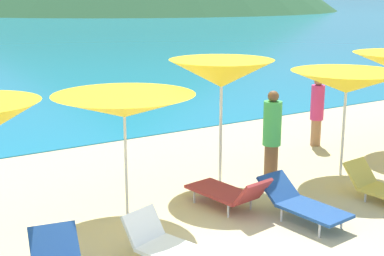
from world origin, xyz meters
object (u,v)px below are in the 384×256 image
(lounge_chair_8, at_px, (229,192))
(beachgoer_0, at_px, (272,133))
(lounge_chair_3, at_px, (170,246))
(umbrella_4, at_px, (124,106))
(umbrella_5, at_px, (221,74))
(umbrella_6, at_px, (347,82))
(beachgoer_2, at_px, (317,110))
(lounge_chair_1, at_px, (302,203))

(lounge_chair_8, xyz_separation_m, beachgoer_0, (1.64, 0.86, 0.60))
(beachgoer_0, bearing_deg, lounge_chair_3, -136.12)
(umbrella_4, relative_size, umbrella_5, 1.01)
(umbrella_5, relative_size, beachgoer_0, 1.36)
(umbrella_6, bearing_deg, lounge_chair_8, -175.11)
(umbrella_5, relative_size, beachgoer_2, 1.42)
(umbrella_5, bearing_deg, lounge_chair_3, -136.06)
(lounge_chair_3, xyz_separation_m, lounge_chair_8, (1.84, 1.22, -0.01))
(umbrella_6, distance_m, beachgoer_2, 2.36)
(umbrella_5, bearing_deg, beachgoer_0, -20.17)
(umbrella_5, height_order, beachgoer_2, umbrella_5)
(umbrella_4, distance_m, beachgoer_2, 5.87)
(lounge_chair_3, xyz_separation_m, beachgoer_2, (5.90, 3.30, 0.55))
(umbrella_6, height_order, lounge_chair_1, umbrella_6)
(umbrella_5, distance_m, umbrella_6, 2.45)
(umbrella_5, bearing_deg, lounge_chair_8, -119.33)
(beachgoer_2, bearing_deg, beachgoer_0, -176.43)
(umbrella_6, bearing_deg, lounge_chair_3, -162.84)
(umbrella_6, distance_m, lounge_chair_3, 5.22)
(umbrella_6, distance_m, lounge_chair_8, 3.32)
(umbrella_4, distance_m, beachgoer_0, 3.33)
(lounge_chair_8, bearing_deg, lounge_chair_3, 25.20)
(lounge_chair_8, bearing_deg, beachgoer_0, -160.57)
(umbrella_5, height_order, umbrella_6, umbrella_5)
(umbrella_6, height_order, beachgoer_0, umbrella_6)
(umbrella_5, height_order, lounge_chair_3, umbrella_5)
(umbrella_5, bearing_deg, umbrella_6, -23.24)
(umbrella_5, bearing_deg, umbrella_4, -165.45)
(umbrella_4, bearing_deg, umbrella_6, -4.87)
(umbrella_4, distance_m, lounge_chair_1, 3.15)
(lounge_chair_1, height_order, beachgoer_0, beachgoer_0)
(lounge_chair_1, height_order, lounge_chair_8, lounge_chair_8)
(umbrella_4, relative_size, lounge_chair_1, 1.50)
(lounge_chair_8, height_order, beachgoer_2, beachgoer_2)
(lounge_chair_1, bearing_deg, beachgoer_0, 56.67)
(umbrella_4, bearing_deg, beachgoer_2, 14.45)
(beachgoer_2, bearing_deg, umbrella_4, 171.30)
(lounge_chair_3, relative_size, beachgoer_0, 0.85)
(lounge_chair_1, xyz_separation_m, beachgoer_2, (3.38, 3.09, 0.56))
(lounge_chair_3, height_order, lounge_chair_8, lounge_chair_3)
(lounge_chair_1, xyz_separation_m, beachgoer_0, (0.97, 1.88, 0.60))
(umbrella_4, height_order, beachgoer_2, umbrella_4)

